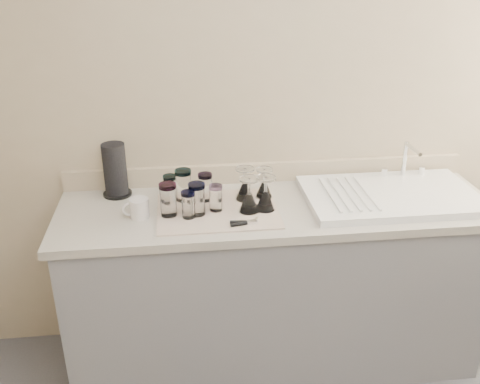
{
  "coord_description": "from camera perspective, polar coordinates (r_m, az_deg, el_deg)",
  "views": [
    {
      "loc": [
        -0.45,
        -1.02,
        2.01
      ],
      "look_at": [
        -0.19,
        1.15,
        1.0
      ],
      "focal_mm": 40.0,
      "sensor_mm": 36.0,
      "label": 1
    }
  ],
  "objects": [
    {
      "name": "counter_unit",
      "position": [
        2.75,
        3.77,
        -9.79
      ],
      "size": [
        2.06,
        0.62,
        0.9
      ],
      "color": "slate",
      "rests_on": "ground"
    },
    {
      "name": "tumbler_cyan",
      "position": [
        2.53,
        -6.04,
        0.75
      ],
      "size": [
        0.08,
        0.08,
        0.15
      ],
      "color": "white",
      "rests_on": "dish_towel"
    },
    {
      "name": "tumbler_purple",
      "position": [
        2.52,
        -3.72,
        0.54
      ],
      "size": [
        0.07,
        0.07,
        0.13
      ],
      "color": "white",
      "rests_on": "dish_towel"
    },
    {
      "name": "can_opener",
      "position": [
        2.32,
        0.45,
        -3.29
      ],
      "size": [
        0.12,
        0.05,
        0.02
      ],
      "color": "silver",
      "rests_on": "dish_towel"
    },
    {
      "name": "sink_unit",
      "position": [
        2.67,
        15.78,
        -0.3
      ],
      "size": [
        0.82,
        0.5,
        0.22
      ],
      "color": "white",
      "rests_on": "counter_unit"
    },
    {
      "name": "white_mug",
      "position": [
        2.43,
        -10.75,
        -1.71
      ],
      "size": [
        0.13,
        0.1,
        0.09
      ],
      "color": "silver",
      "rests_on": "counter_unit"
    },
    {
      "name": "goblet_back_right",
      "position": [
        2.56,
        2.58,
        0.5
      ],
      "size": [
        0.08,
        0.08,
        0.14
      ],
      "color": "white",
      "rests_on": "dish_towel"
    },
    {
      "name": "goblet_front_right",
      "position": [
        2.44,
        2.72,
        -0.7
      ],
      "size": [
        0.09,
        0.09,
        0.16
      ],
      "color": "white",
      "rests_on": "dish_towel"
    },
    {
      "name": "goblet_back_left",
      "position": [
        2.53,
        0.53,
        0.36
      ],
      "size": [
        0.09,
        0.09,
        0.16
      ],
      "color": "white",
      "rests_on": "dish_towel"
    },
    {
      "name": "paper_towel_roll",
      "position": [
        2.64,
        -13.17,
        2.24
      ],
      "size": [
        0.14,
        0.14,
        0.26
      ],
      "color": "black",
      "rests_on": "counter_unit"
    },
    {
      "name": "tumbler_magenta",
      "position": [
        2.39,
        -7.67,
        -0.78
      ],
      "size": [
        0.08,
        0.08,
        0.15
      ],
      "color": "white",
      "rests_on": "dish_towel"
    },
    {
      "name": "tumbler_lavender",
      "position": [
        2.43,
        -2.6,
        -0.61
      ],
      "size": [
        0.06,
        0.06,
        0.12
      ],
      "color": "white",
      "rests_on": "dish_towel"
    },
    {
      "name": "dish_towel",
      "position": [
        2.46,
        -2.41,
        -1.97
      ],
      "size": [
        0.55,
        0.42,
        0.01
      ],
      "primitive_type": "cube",
      "color": "beige",
      "rests_on": "counter_unit"
    },
    {
      "name": "tumbler_blue",
      "position": [
        2.39,
        -4.61,
        -0.74
      ],
      "size": [
        0.08,
        0.08,
        0.15
      ],
      "color": "white",
      "rests_on": "dish_towel"
    },
    {
      "name": "tumbler_extra",
      "position": [
        2.37,
        -5.52,
        -1.31
      ],
      "size": [
        0.06,
        0.06,
        0.12
      ],
      "color": "white",
      "rests_on": "dish_towel"
    },
    {
      "name": "tumbler_teal",
      "position": [
        2.54,
        -7.46,
        0.44
      ],
      "size": [
        0.06,
        0.06,
        0.13
      ],
      "color": "white",
      "rests_on": "dish_towel"
    },
    {
      "name": "goblet_front_left",
      "position": [
        2.42,
        0.97,
        -0.87
      ],
      "size": [
        0.09,
        0.09,
        0.16
      ],
      "color": "white",
      "rests_on": "dish_towel"
    },
    {
      "name": "room_envelope",
      "position": [
        1.2,
        15.53,
        1.57
      ],
      "size": [
        3.54,
        3.5,
        2.52
      ],
      "color": "#535358",
      "rests_on": "ground"
    }
  ]
}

